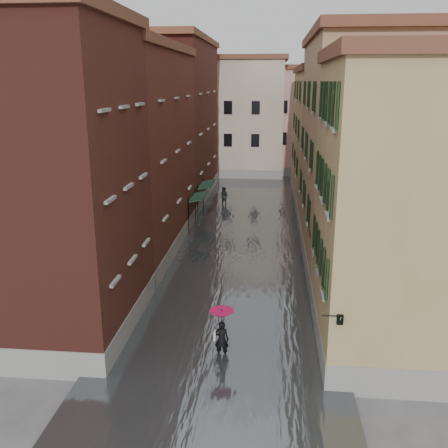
% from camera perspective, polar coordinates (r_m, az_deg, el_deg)
% --- Properties ---
extents(ground, '(120.00, 120.00, 0.00)m').
position_cam_1_polar(ground, '(24.26, 0.43, -10.30)').
color(ground, '#565658').
rests_on(ground, ground).
extents(floodwater, '(10.00, 60.00, 0.20)m').
position_cam_1_polar(floodwater, '(36.31, 2.27, -1.06)').
color(floodwater, '#4C5154').
rests_on(floodwater, ground).
extents(building_left_near, '(6.00, 8.00, 13.00)m').
position_cam_1_polar(building_left_near, '(22.00, -18.54, 4.03)').
color(building_left_near, maroon).
rests_on(building_left_near, ground).
extents(building_left_mid, '(6.00, 14.00, 12.50)m').
position_cam_1_polar(building_left_mid, '(32.25, -10.67, 7.71)').
color(building_left_mid, '#5C221D').
rests_on(building_left_mid, ground).
extents(building_left_far, '(6.00, 16.00, 14.00)m').
position_cam_1_polar(building_left_far, '(46.67, -5.59, 11.33)').
color(building_left_far, maroon).
rests_on(building_left_far, ground).
extents(building_right_near, '(6.00, 8.00, 11.50)m').
position_cam_1_polar(building_right_near, '(20.91, 19.43, 1.24)').
color(building_right_near, '#9A884F').
rests_on(building_right_near, ground).
extents(building_right_mid, '(6.00, 14.00, 13.00)m').
position_cam_1_polar(building_right_mid, '(31.36, 14.95, 7.69)').
color(building_right_mid, '#9D7F5F').
rests_on(building_right_mid, ground).
extents(building_right_far, '(6.00, 16.00, 11.50)m').
position_cam_1_polar(building_right_far, '(46.21, 12.00, 9.46)').
color(building_right_far, '#9A884F').
rests_on(building_right_far, ground).
extents(building_end_cream, '(12.00, 9.00, 13.00)m').
position_cam_1_polar(building_end_cream, '(60.01, 0.86, 11.95)').
color(building_end_cream, beige).
rests_on(building_end_cream, ground).
extents(building_end_pink, '(10.00, 9.00, 12.00)m').
position_cam_1_polar(building_end_pink, '(61.97, 9.50, 11.41)').
color(building_end_pink, tan).
rests_on(building_end_pink, ground).
extents(awning_near, '(1.09, 3.18, 2.80)m').
position_cam_1_polar(awning_near, '(36.98, -3.00, 3.05)').
color(awning_near, '#163222').
rests_on(awning_near, ground).
extents(awning_far, '(1.09, 3.39, 2.80)m').
position_cam_1_polar(awning_far, '(41.32, -2.08, 4.45)').
color(awning_far, '#163222').
rests_on(awning_far, ground).
extents(wall_lantern, '(0.71, 0.22, 0.35)m').
position_cam_1_polar(wall_lantern, '(17.63, 13.03, -10.50)').
color(wall_lantern, black).
rests_on(wall_lantern, ground).
extents(window_planters, '(0.59, 10.48, 0.84)m').
position_cam_1_polar(window_planters, '(23.51, 10.65, -2.22)').
color(window_planters, brown).
rests_on(window_planters, ground).
extents(pedestrian_main, '(1.01, 1.01, 2.06)m').
position_cam_1_polar(pedestrian_main, '(20.25, -0.28, -11.83)').
color(pedestrian_main, black).
rests_on(pedestrian_main, ground).
extents(pedestrian_far, '(1.03, 0.91, 1.76)m').
position_cam_1_polar(pedestrian_far, '(44.24, 0.02, 3.12)').
color(pedestrian_far, black).
rests_on(pedestrian_far, ground).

